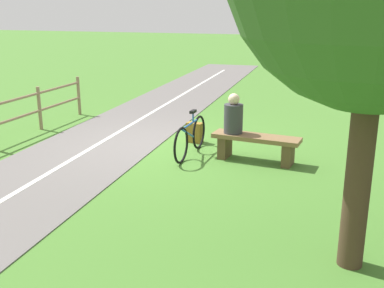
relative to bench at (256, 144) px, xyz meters
name	(u,v)px	position (x,y,z in m)	size (l,w,h in m)	color
ground_plane	(153,146)	(2.19, -0.34, -0.33)	(80.00, 80.00, 0.00)	#477A2D
bench	(256,144)	(0.00, 0.00, 0.00)	(1.65, 0.60, 0.49)	brown
person_seated	(233,116)	(0.45, -0.05, 0.48)	(0.39, 0.39, 0.74)	#38383D
bicycle	(190,137)	(1.25, 0.05, 0.03)	(0.09, 1.67, 0.86)	black
backpack	(195,133)	(1.46, -0.85, -0.13)	(0.35, 0.26, 0.42)	olive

